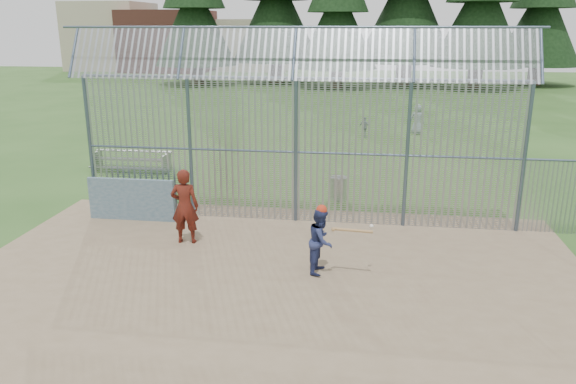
% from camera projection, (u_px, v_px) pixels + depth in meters
% --- Properties ---
extents(ground, '(120.00, 120.00, 0.00)m').
position_uv_depth(ground, '(275.00, 272.00, 12.64)').
color(ground, '#2D511E').
rests_on(ground, ground).
extents(dirt_infield, '(14.00, 10.00, 0.02)m').
position_uv_depth(dirt_infield, '(272.00, 281.00, 12.16)').
color(dirt_infield, '#756047').
rests_on(dirt_infield, ground).
extents(dugout_wall, '(2.50, 0.12, 1.20)m').
position_uv_depth(dugout_wall, '(132.00, 199.00, 15.84)').
color(dugout_wall, '#38566B').
rests_on(dugout_wall, dirt_infield).
extents(batter, '(0.66, 0.79, 1.48)m').
position_uv_depth(batter, '(321.00, 241.00, 12.43)').
color(batter, navy).
rests_on(batter, dirt_infield).
extents(onlooker, '(0.74, 0.52, 1.92)m').
position_uv_depth(onlooker, '(185.00, 206.00, 14.08)').
color(onlooker, maroon).
rests_on(onlooker, dirt_infield).
extents(bg_kid_standing, '(0.76, 0.51, 1.51)m').
position_uv_depth(bg_kid_standing, '(417.00, 119.00, 28.48)').
color(bg_kid_standing, gray).
rests_on(bg_kid_standing, ground).
extents(bg_kid_seated, '(0.64, 0.52, 1.02)m').
position_uv_depth(bg_kid_seated, '(364.00, 127.00, 27.70)').
color(bg_kid_seated, slate).
rests_on(bg_kid_seated, ground).
extents(batting_gear, '(1.26, 0.34, 0.54)m').
position_uv_depth(batting_gear, '(330.00, 215.00, 12.20)').
color(batting_gear, red).
rests_on(batting_gear, ground).
extents(trash_can, '(0.56, 0.56, 0.82)m').
position_uv_depth(trash_can, '(338.00, 188.00, 17.78)').
color(trash_can, '#979A9F').
rests_on(trash_can, ground).
extents(bleacher, '(3.00, 0.95, 0.72)m').
position_uv_depth(bleacher, '(131.00, 160.00, 21.31)').
color(bleacher, slate).
rests_on(bleacher, ground).
extents(backstop_fence, '(20.09, 0.81, 5.30)m').
position_uv_depth(backstop_fence, '(363.00, 142.00, 14.97)').
color(backstop_fence, '#47566B').
rests_on(backstop_fence, ground).
extents(distant_buildings, '(26.50, 10.50, 8.00)m').
position_uv_depth(distant_buildings, '(163.00, 40.00, 68.35)').
color(distant_buildings, brown).
rests_on(distant_buildings, ground).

